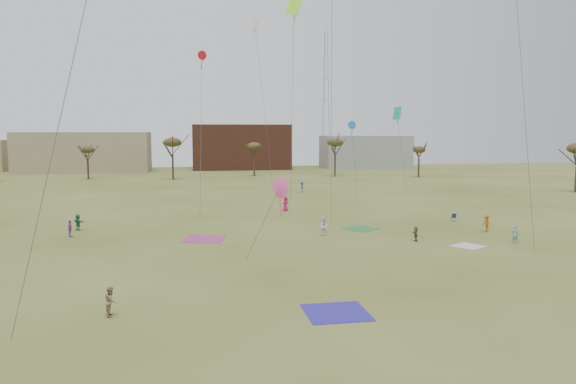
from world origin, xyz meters
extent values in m
plane|color=#485A1C|center=(0.00, 0.00, 0.00)|extent=(260.00, 260.00, 0.00)
imported|color=#977660|center=(-11.89, 0.85, 0.83)|extent=(0.68, 0.84, 1.66)
imported|color=brown|center=(13.08, 17.61, 0.69)|extent=(0.59, 1.33, 1.38)
imported|color=#BD5D23|center=(22.07, 20.89, 0.93)|extent=(0.75, 1.24, 1.87)
imported|color=#65A8A7|center=(21.71, 15.22, 0.82)|extent=(0.71, 0.61, 1.64)
imported|color=purple|center=(-19.31, 25.15, 0.82)|extent=(0.74, 1.04, 1.64)
imported|color=white|center=(5.24, 21.64, 0.93)|extent=(1.12, 1.02, 1.85)
imported|color=#26724B|center=(-19.27, 28.66, 0.85)|extent=(1.49, 1.45, 1.70)
imported|color=#BD2058|center=(4.23, 38.89, 0.93)|extent=(1.08, 0.98, 1.86)
imported|color=navy|center=(10.47, 59.99, 0.85)|extent=(0.80, 1.18, 1.70)
cube|color=#3226A5|center=(0.64, -0.76, 0.00)|extent=(3.57, 3.57, 0.03)
cube|color=silver|center=(16.82, 14.64, 0.00)|extent=(3.35, 3.35, 0.03)
cube|color=#B0367A|center=(-6.47, 21.91, 0.00)|extent=(4.54, 4.54, 0.03)
cube|color=#2D7E3C|center=(9.94, 24.62, 0.00)|extent=(4.20, 4.20, 0.03)
cube|color=#121F33|center=(21.80, 27.59, 0.42)|extent=(0.70, 0.70, 0.04)
cube|color=#121F33|center=(21.98, 27.74, 0.65)|extent=(0.41, 0.47, 0.44)
cone|color=#B5131A|center=(-6.22, 32.51, 18.62)|extent=(1.02, 0.07, 1.02)
cube|color=#B5131A|center=(-6.22, 32.51, 17.97)|extent=(0.08, 0.08, 1.68)
cylinder|color=#4C4C51|center=(-6.50, 30.60, 9.76)|extent=(0.61, 3.86, 17.73)
cylinder|color=#4C4C51|center=(-13.52, -2.24, 10.42)|extent=(3.85, 4.58, 19.05)
cylinder|color=#4C4C51|center=(18.35, 9.74, 13.14)|extent=(1.64, 2.55, 24.49)
cube|color=white|center=(2.19, 55.35, 26.43)|extent=(0.92, 0.92, 1.58)
cube|color=white|center=(2.19, 55.35, 25.51)|extent=(0.08, 0.08, 2.37)
cylinder|color=#4C4C51|center=(3.67, 56.32, 13.66)|extent=(3.01, 1.99, 25.53)
cube|color=#16896D|center=(24.12, 52.05, 13.04)|extent=(1.04, 1.04, 2.04)
cube|color=#16896D|center=(24.12, 52.05, 12.33)|extent=(0.08, 0.08, 1.84)
cylinder|color=#4C4C51|center=(24.77, 51.49, 6.97)|extent=(1.36, 1.17, 12.15)
cone|color=#DC4593|center=(-1.28, 7.87, 6.28)|extent=(1.47, 0.11, 1.47)
cube|color=#DC4593|center=(-1.28, 7.87, 5.34)|extent=(0.08, 0.08, 2.41)
cylinder|color=#4C4C51|center=(-2.47, 8.40, 3.59)|extent=(2.43, 1.11, 5.39)
cone|color=blue|center=(12.51, 37.29, 11.04)|extent=(1.04, 0.08, 1.04)
cube|color=blue|center=(12.51, 37.29, 10.38)|extent=(0.08, 0.08, 1.69)
cylinder|color=#4C4C51|center=(12.35, 35.34, 5.97)|extent=(0.34, 3.94, 10.15)
cylinder|color=#4C4C51|center=(6.35, 23.53, 13.67)|extent=(0.66, 3.26, 25.55)
cube|color=#82E225|center=(3.99, 31.63, 24.18)|extent=(1.13, 1.13, 2.22)
cube|color=#82E225|center=(3.99, 31.63, 23.40)|extent=(0.08, 0.08, 2.00)
cylinder|color=#4C4C51|center=(3.63, 30.78, 12.54)|extent=(0.77, 1.76, 23.28)
cylinder|color=#3A2B1E|center=(-30.00, 92.00, 2.16)|extent=(0.40, 0.40, 4.32)
ellipsoid|color=#473D1E|center=(-30.00, 92.00, 6.34)|extent=(3.02, 3.02, 1.58)
cylinder|color=#3A2B1E|center=(-12.00, 88.00, 2.70)|extent=(0.40, 0.40, 5.40)
ellipsoid|color=#473D1E|center=(-12.00, 88.00, 7.92)|extent=(3.78, 3.78, 1.98)
cylinder|color=#3A2B1E|center=(6.00, 94.00, 2.34)|extent=(0.40, 0.40, 4.68)
ellipsoid|color=#473D1E|center=(6.00, 94.00, 6.86)|extent=(3.28, 3.28, 1.72)
cylinder|color=#3A2B1E|center=(24.00, 90.00, 2.64)|extent=(0.40, 0.40, 5.28)
ellipsoid|color=#473D1E|center=(24.00, 90.00, 7.74)|extent=(3.70, 3.70, 1.94)
cylinder|color=#3A2B1E|center=(42.00, 85.00, 2.10)|extent=(0.40, 0.40, 4.20)
ellipsoid|color=#473D1E|center=(42.00, 85.00, 6.16)|extent=(2.94, 2.94, 1.54)
cylinder|color=#3A2B1E|center=(56.00, 52.00, 2.52)|extent=(0.40, 0.40, 5.04)
cube|color=#937F60|center=(-35.00, 115.00, 5.00)|extent=(32.00, 14.00, 10.00)
cube|color=brown|center=(5.00, 120.00, 6.00)|extent=(26.00, 16.00, 12.00)
cube|color=gray|center=(40.00, 118.00, 4.50)|extent=(24.00, 12.00, 9.00)
cylinder|color=#9EA3A8|center=(30.90, 125.00, 19.00)|extent=(0.16, 0.16, 38.00)
cylinder|color=#9EA3A8|center=(29.55, 125.78, 19.00)|extent=(0.16, 0.16, 38.00)
cylinder|color=#9EA3A8|center=(29.55, 124.22, 19.00)|extent=(0.16, 0.16, 38.00)
cylinder|color=#9EA3A8|center=(30.00, 125.00, 39.50)|extent=(0.10, 0.10, 3.00)
camera|label=1|loc=(-7.05, -29.75, 10.25)|focal=33.90mm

